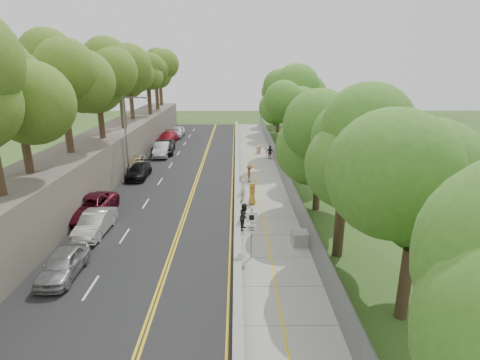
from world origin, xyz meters
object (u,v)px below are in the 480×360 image
Objects in this scene: construction_barrel at (258,150)px; car_1 at (95,223)px; painter_0 at (252,193)px; car_0 at (63,264)px; signpost at (251,228)px; person_far at (270,152)px; car_2 at (90,207)px; concrete_block at (302,238)px; streetlight at (128,131)px.

car_1 is (-12.20, -23.49, 0.26)m from construction_barrel.
car_0 is at bearing 137.34° from painter_0.
person_far is (3.15, 23.75, -1.09)m from signpost.
car_2 reaches higher than car_0.
construction_barrel is 25.26m from concrete_block.
streetlight reaches higher than signpost.
concrete_block is at bearing -87.05° from construction_barrel.
signpost is at bearing 10.33° from car_0.
painter_0 reaches higher than car_1.
concrete_block is at bearing 14.67° from car_0.
car_1 is at bearing -60.41° from car_2.
streetlight is 19.33m from car_0.
streetlight is 16.57m from person_far.
signpost reaches higher than painter_0.
car_1 is 11.94m from painter_0.
car_0 is 2.27× the size of painter_0.
streetlight reaches higher than car_2.
painter_0 is (-2.85, 7.12, 0.48)m from concrete_block.
person_far reaches higher than concrete_block.
car_0 reaches higher than construction_barrel.
streetlight reaches higher than painter_0.
streetlight is 21.70m from concrete_block.
construction_barrel is at bearing 36.26° from streetlight.
car_2 is (-1.60, 8.14, 0.08)m from car_0.
person_far is (14.66, 6.73, -3.77)m from streetlight.
car_1 is (-0.20, 5.26, 0.03)m from car_0.
painter_0 is at bearing 28.33° from car_1.
streetlight is at bearing -143.74° from construction_barrel.
car_2 is at bearing 69.41° from person_far.
car_1 is at bearing 118.63° from painter_0.
painter_0 is 15.21m from person_far.
concrete_block is 13.62m from car_1.
streetlight is 4.40× the size of painter_0.
signpost is 3.30× the size of construction_barrel.
painter_0 is (11.91, -8.23, -3.68)m from streetlight.
person_far is at bearing 82.44° from signpost.
streetlight is 20.72m from signpost.
car_1 reaches higher than concrete_block.
concrete_block is 7.69m from painter_0.
streetlight is 17.20m from construction_barrel.
person_far is at bearing 53.45° from car_2.
car_0 is at bearing -112.66° from construction_barrel.
construction_barrel is 3.38m from person_far.
concrete_block is (3.25, 1.66, -1.48)m from signpost.
person_far is at bearing 90.26° from concrete_block.
streetlight is 4.89× the size of person_far.
concrete_block is at bearing -5.82° from car_1.
streetlight is 14.21m from car_1.
construction_barrel is at bearing 60.30° from car_2.
construction_barrel is 0.57× the size of person_far.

